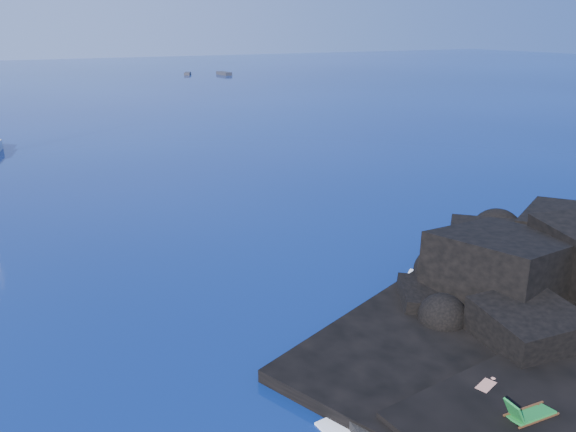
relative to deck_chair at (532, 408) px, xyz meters
name	(u,v)px	position (x,y,z in m)	size (l,w,h in m)	color
beach	(508,428)	(-0.28, 0.44, -0.87)	(8.50, 6.00, 0.70)	black
surf_foam	(418,347)	(0.22, 4.94, -0.87)	(10.00, 8.00, 0.06)	white
deck_chair	(532,408)	(0.00, 0.00, 0.00)	(1.50, 0.66, 1.03)	#186F2A
towel	(485,392)	(-0.07, 1.57, -0.49)	(2.07, 0.98, 0.05)	white
sunbather	(486,388)	(-0.07, 1.57, -0.33)	(1.96, 0.48, 0.26)	tan
distant_boat_a	(188,75)	(28.27, 119.74, -0.87)	(1.27, 4.08, 0.54)	#29282D
distant_boat_b	(224,75)	(35.58, 115.59, -0.87)	(1.60, 5.13, 0.68)	#28282D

